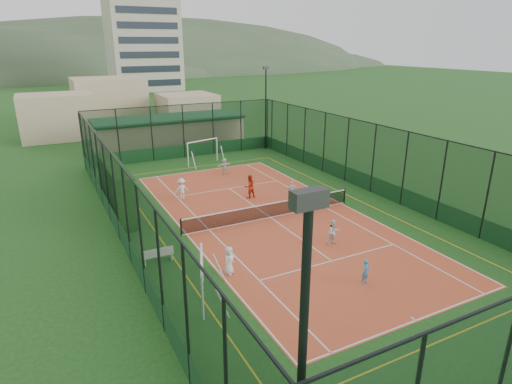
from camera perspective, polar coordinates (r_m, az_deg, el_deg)
ground at (r=26.92m, az=1.92°, el=-3.42°), size 300.00×300.00×0.00m
court_slab at (r=26.92m, az=1.92°, el=-3.41°), size 11.17×23.97×0.01m
tennis_net at (r=26.72m, az=1.93°, el=-2.37°), size 11.67×0.12×1.06m
perimeter_fence at (r=26.06m, az=1.98°, el=1.66°), size 18.12×34.12×5.00m
floodlight_ne at (r=43.98m, az=1.31°, el=11.06°), size 0.60×0.26×8.25m
clubhouse at (r=46.18m, az=-11.51°, el=7.86°), size 15.20×7.20×3.15m
apartment_tower at (r=106.56m, az=-15.04°, el=21.10°), size 15.00×12.00×30.00m
distant_hills at (r=172.43m, az=-23.81°, el=14.20°), size 200.00×60.00×24.00m
hedge_left at (r=28.71m, az=-18.15°, el=0.46°), size 1.10×7.30×3.20m
white_bench at (r=22.02m, az=-12.97°, el=-8.12°), size 1.53×0.46×0.85m
futsal_goal_near at (r=18.48m, az=-7.19°, el=-11.49°), size 3.10×1.83×1.93m
futsal_goal_far at (r=39.00m, az=-7.10°, el=5.29°), size 3.46×1.82×2.14m
child_near_left at (r=20.40m, az=-3.63°, el=-9.08°), size 0.80×0.75×1.38m
child_near_mid at (r=20.25m, az=14.43°, el=-10.22°), size 0.51×0.42×1.20m
child_near_right at (r=23.52m, az=10.31°, el=-5.29°), size 0.71×0.56×1.43m
child_far_left at (r=30.20m, az=-9.90°, el=0.41°), size 1.01×0.62×1.52m
child_far_right at (r=29.48m, az=4.82°, el=0.10°), size 0.92×0.57×1.46m
child_far_back at (r=35.72m, az=-4.24°, el=3.46°), size 1.31×0.54×1.37m
coach at (r=30.05m, az=-0.87°, el=0.75°), size 0.86×0.70×1.66m
tennis_balls at (r=28.35m, az=1.13°, el=-2.13°), size 5.20×1.30×0.07m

